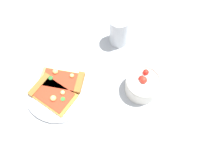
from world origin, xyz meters
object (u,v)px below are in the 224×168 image
(soda_glass, at_px, (119,32))
(salad_bowl, at_px, (143,85))
(plate, at_px, (60,89))
(pizza_slice_far, at_px, (65,80))
(pizza_slice_near, at_px, (51,93))
(paper_napkin, at_px, (128,141))

(soda_glass, bearing_deg, salad_bowl, -14.56)
(plate, distance_m, pizza_slice_far, 0.04)
(pizza_slice_near, xyz_separation_m, pizza_slice_far, (-0.02, 0.06, 0.00))
(plate, bearing_deg, pizza_slice_near, -86.48)
(plate, distance_m, paper_napkin, 0.28)
(salad_bowl, height_order, paper_napkin, salad_bowl)
(plate, distance_m, salad_bowl, 0.28)
(pizza_slice_far, xyz_separation_m, soda_glass, (-0.03, 0.25, 0.03))
(pizza_slice_near, height_order, paper_napkin, pizza_slice_near)
(pizza_slice_near, height_order, pizza_slice_far, same)
(pizza_slice_far, bearing_deg, salad_bowl, 48.98)
(plate, height_order, soda_glass, soda_glass)
(pizza_slice_far, xyz_separation_m, salad_bowl, (0.17, 0.20, 0.02))
(soda_glass, bearing_deg, pizza_slice_far, -82.38)
(plate, height_order, pizza_slice_far, pizza_slice_far)
(pizza_slice_near, distance_m, paper_napkin, 0.29)
(pizza_slice_far, xyz_separation_m, paper_napkin, (0.28, 0.05, -0.02))
(pizza_slice_near, height_order, salad_bowl, salad_bowl)
(pizza_slice_far, height_order, paper_napkin, pizza_slice_far)
(soda_glass, bearing_deg, plate, -80.51)
(plate, relative_size, pizza_slice_far, 1.50)
(pizza_slice_far, bearing_deg, soda_glass, 97.62)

